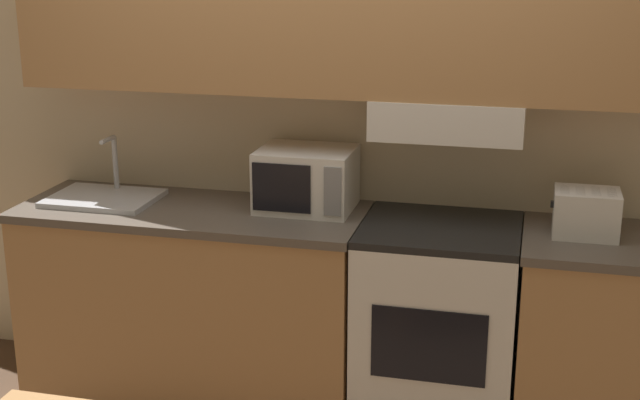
% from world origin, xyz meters
% --- Properties ---
extents(ground_plane, '(16.00, 16.00, 0.00)m').
position_xyz_m(ground_plane, '(0.00, 0.00, 0.00)').
color(ground_plane, '#4C3828').
extents(wall_back, '(5.05, 0.38, 2.55)m').
position_xyz_m(wall_back, '(0.01, -0.07, 1.50)').
color(wall_back, beige).
rests_on(wall_back, ground_plane).
extents(lower_counter_main, '(1.50, 0.60, 0.89)m').
position_xyz_m(lower_counter_main, '(-0.58, -0.29, 0.45)').
color(lower_counter_main, tan).
rests_on(lower_counter_main, ground_plane).
extents(lower_counter_right_stub, '(0.52, 0.60, 0.89)m').
position_xyz_m(lower_counter_right_stub, '(1.08, -0.29, 0.45)').
color(lower_counter_right_stub, tan).
rests_on(lower_counter_right_stub, ground_plane).
extents(stove_range, '(0.64, 0.59, 0.89)m').
position_xyz_m(stove_range, '(0.49, -0.29, 0.45)').
color(stove_range, white).
rests_on(stove_range, ground_plane).
extents(microwave, '(0.40, 0.33, 0.26)m').
position_xyz_m(microwave, '(-0.10, -0.19, 1.02)').
color(microwave, white).
rests_on(microwave, lower_counter_main).
extents(toaster, '(0.26, 0.20, 0.18)m').
position_xyz_m(toaster, '(1.05, -0.27, 0.98)').
color(toaster, white).
rests_on(toaster, lower_counter_right_stub).
extents(sink_basin, '(0.46, 0.35, 0.27)m').
position_xyz_m(sink_basin, '(-1.00, -0.29, 0.91)').
color(sink_basin, '#B7BABF').
rests_on(sink_basin, lower_counter_main).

